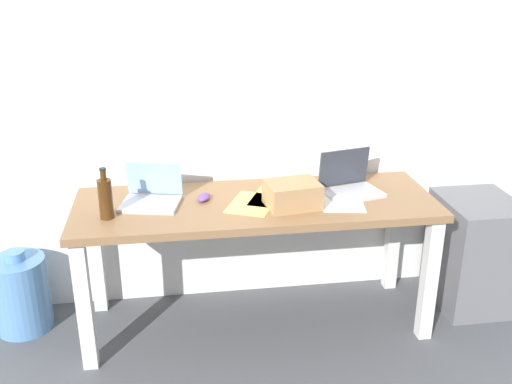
% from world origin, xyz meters
% --- Properties ---
extents(ground_plane, '(8.00, 8.00, 0.00)m').
position_xyz_m(ground_plane, '(0.00, 0.00, 0.00)').
color(ground_plane, '#515459').
extents(back_wall, '(5.20, 0.08, 2.60)m').
position_xyz_m(back_wall, '(0.00, 0.38, 1.30)').
color(back_wall, white).
rests_on(back_wall, ground).
extents(desk, '(1.85, 0.64, 0.73)m').
position_xyz_m(desk, '(0.00, 0.00, 0.63)').
color(desk, olive).
rests_on(desk, ground).
extents(laptop_left, '(0.33, 0.29, 0.19)m').
position_xyz_m(laptop_left, '(-0.53, 0.05, 0.77)').
color(laptop_left, silver).
rests_on(laptop_left, desk).
extents(laptop_right, '(0.34, 0.29, 0.22)m').
position_xyz_m(laptop_right, '(0.51, 0.05, 0.77)').
color(laptop_right, silver).
rests_on(laptop_right, desk).
extents(beer_bottle, '(0.07, 0.07, 0.25)m').
position_xyz_m(beer_bottle, '(-0.74, -0.10, 0.83)').
color(beer_bottle, '#47280F').
rests_on(beer_bottle, desk).
extents(computer_mouse, '(0.09, 0.11, 0.03)m').
position_xyz_m(computer_mouse, '(-0.26, 0.05, 0.74)').
color(computer_mouse, '#724799').
rests_on(computer_mouse, desk).
extents(cardboard_box, '(0.28, 0.24, 0.13)m').
position_xyz_m(cardboard_box, '(0.17, -0.09, 0.79)').
color(cardboard_box, tan).
rests_on(cardboard_box, desk).
extents(paper_sheet_front_right, '(0.26, 0.33, 0.00)m').
position_xyz_m(paper_sheet_front_right, '(0.44, -0.06, 0.73)').
color(paper_sheet_front_right, white).
rests_on(paper_sheet_front_right, desk).
extents(paper_sheet_center, '(0.31, 0.36, 0.00)m').
position_xyz_m(paper_sheet_center, '(-0.02, -0.03, 0.73)').
color(paper_sheet_center, '#F4E06B').
rests_on(paper_sheet_center, desk).
extents(paper_sheet_near_back, '(0.31, 0.36, 0.00)m').
position_xyz_m(paper_sheet_near_back, '(0.10, 0.04, 0.73)').
color(paper_sheet_near_back, '#F4E06B').
rests_on(paper_sheet_near_back, desk).
extents(water_cooler_jug, '(0.30, 0.30, 0.46)m').
position_xyz_m(water_cooler_jug, '(-1.26, 0.13, 0.21)').
color(water_cooler_jug, '#598CC6').
rests_on(water_cooler_jug, ground).
extents(filing_cabinet, '(0.40, 0.48, 0.64)m').
position_xyz_m(filing_cabinet, '(1.27, 0.04, 0.32)').
color(filing_cabinet, slate).
rests_on(filing_cabinet, ground).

